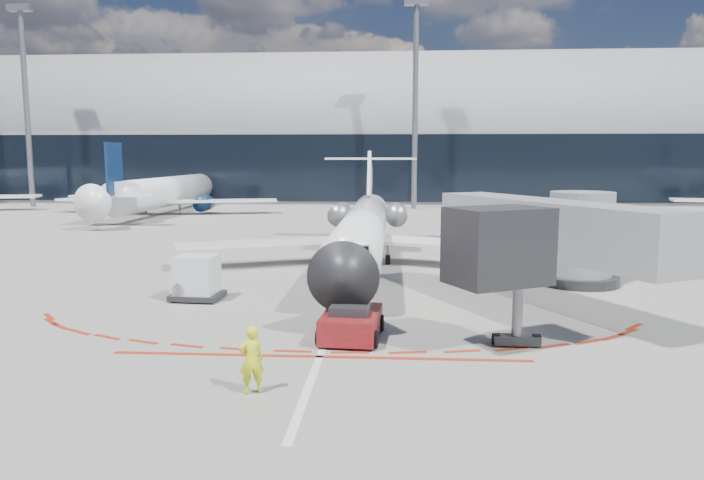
# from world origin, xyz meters

# --- Properties ---
(ground) EXTENTS (260.00, 260.00, 0.00)m
(ground) POSITION_xyz_m (0.00, 0.00, 0.00)
(ground) COLOR slate
(ground) RESTS_ON ground
(apron_centerline) EXTENTS (0.25, 40.00, 0.01)m
(apron_centerline) POSITION_xyz_m (0.00, 2.00, 0.01)
(apron_centerline) COLOR silver
(apron_centerline) RESTS_ON ground
(apron_stop_bar) EXTENTS (14.00, 0.25, 0.01)m
(apron_stop_bar) POSITION_xyz_m (0.00, -11.50, 0.01)
(apron_stop_bar) COLOR maroon
(apron_stop_bar) RESTS_ON ground
(terminal_building) EXTENTS (150.00, 24.15, 24.00)m
(terminal_building) POSITION_xyz_m (0.00, 64.97, 8.52)
(terminal_building) COLOR gray
(terminal_building) RESTS_ON ground
(jet_bridge) EXTENTS (10.03, 15.20, 4.90)m
(jet_bridge) POSITION_xyz_m (9.79, -3.01, 3.01)
(jet_bridge) COLOR gray
(jet_bridge) RESTS_ON ground
(light_mast_west) EXTENTS (0.70, 0.70, 25.00)m
(light_mast_west) POSITION_xyz_m (-45.00, 48.00, 12.50)
(light_mast_west) COLOR slate
(light_mast_west) RESTS_ON ground
(light_mast_centre) EXTENTS (0.70, 0.70, 25.00)m
(light_mast_centre) POSITION_xyz_m (5.00, 48.00, 12.50)
(light_mast_centre) COLOR slate
(light_mast_centre) RESTS_ON ground
(regional_jet) EXTENTS (22.63, 27.90, 6.99)m
(regional_jet) POSITION_xyz_m (0.62, 5.21, 2.33)
(regional_jet) COLOR white
(regional_jet) RESTS_ON ground
(pushback_tug) EXTENTS (2.36, 5.10, 1.31)m
(pushback_tug) POSITION_xyz_m (0.90, -9.30, 0.58)
(pushback_tug) COLOR #560F0C
(pushback_tug) RESTS_ON ground
(ramp_worker) EXTENTS (0.84, 0.71, 1.95)m
(ramp_worker) POSITION_xyz_m (-1.52, -14.81, 0.97)
(ramp_worker) COLOR #D3E618
(ramp_worker) RESTS_ON ground
(uld_container) EXTENTS (2.34, 2.03, 2.08)m
(uld_container) POSITION_xyz_m (-6.62, -3.57, 1.03)
(uld_container) COLOR black
(uld_container) RESTS_ON ground
(safety_cone_right) EXTENTS (0.32, 0.32, 0.45)m
(safety_cone_right) POSITION_xyz_m (-0.05, -8.29, 0.22)
(safety_cone_right) COLOR orange
(safety_cone_right) RESTS_ON ground
(bg_airliner_1) EXTENTS (30.50, 32.30, 9.87)m
(bg_airliner_1) POSITION_xyz_m (-24.00, 39.55, 4.93)
(bg_airliner_1) COLOR white
(bg_airliner_1) RESTS_ON ground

